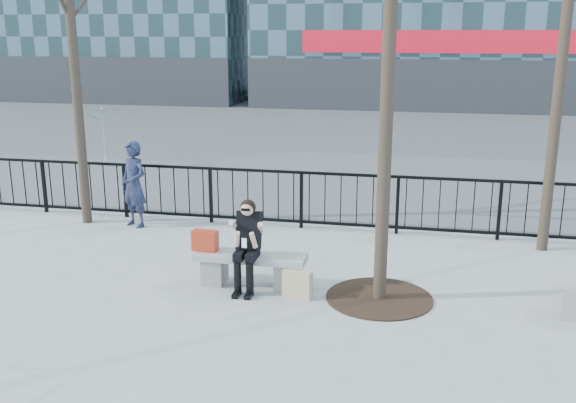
# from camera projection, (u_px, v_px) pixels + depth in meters

# --- Properties ---
(ground) EXTENTS (120.00, 120.00, 0.00)m
(ground) POSITION_uv_depth(u_px,v_px,m) (251.00, 285.00, 9.49)
(ground) COLOR gray
(ground) RESTS_ON ground
(street_surface) EXTENTS (60.00, 23.00, 0.01)m
(street_surface) POSITION_uv_depth(u_px,v_px,m) (356.00, 133.00, 23.68)
(street_surface) COLOR #474747
(street_surface) RESTS_ON ground
(railing) EXTENTS (14.00, 0.06, 1.10)m
(railing) POSITION_uv_depth(u_px,v_px,m) (291.00, 199.00, 12.18)
(railing) COLOR black
(railing) RESTS_ON ground
(tree_grate) EXTENTS (1.50, 1.50, 0.02)m
(tree_grate) POSITION_uv_depth(u_px,v_px,m) (379.00, 298.00, 9.01)
(tree_grate) COLOR black
(tree_grate) RESTS_ON ground
(bench_main) EXTENTS (1.65, 0.46, 0.49)m
(bench_main) POSITION_uv_depth(u_px,v_px,m) (250.00, 266.00, 9.41)
(bench_main) COLOR gray
(bench_main) RESTS_ON ground
(seated_woman) EXTENTS (0.50, 0.64, 1.34)m
(seated_woman) POSITION_uv_depth(u_px,v_px,m) (247.00, 246.00, 9.16)
(seated_woman) COLOR black
(seated_woman) RESTS_ON ground
(handbag) EXTENTS (0.39, 0.21, 0.31)m
(handbag) POSITION_uv_depth(u_px,v_px,m) (205.00, 241.00, 9.48)
(handbag) COLOR #B22B15
(handbag) RESTS_ON bench_main
(shopping_bag) EXTENTS (0.44, 0.24, 0.39)m
(shopping_bag) POSITION_uv_depth(u_px,v_px,m) (297.00, 284.00, 9.02)
(shopping_bag) COLOR beige
(shopping_bag) RESTS_ON ground
(standing_man) EXTENTS (0.71, 0.61, 1.65)m
(standing_man) POSITION_uv_depth(u_px,v_px,m) (134.00, 184.00, 12.18)
(standing_man) COLOR black
(standing_man) RESTS_ON ground
(vendor_umbrella) EXTENTS (2.17, 2.20, 1.71)m
(vendor_umbrella) POSITION_uv_depth(u_px,v_px,m) (103.00, 137.00, 17.55)
(vendor_umbrella) COLOR #CBD62F
(vendor_umbrella) RESTS_ON ground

